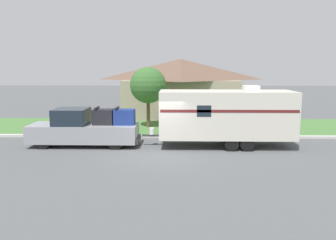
% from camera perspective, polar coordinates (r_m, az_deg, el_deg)
% --- Properties ---
extents(ground_plane, '(120.00, 120.00, 0.00)m').
position_cam_1_polar(ground_plane, '(15.94, -1.65, -5.91)').
color(ground_plane, '#515456').
extents(curb_strip, '(80.00, 0.30, 0.14)m').
position_cam_1_polar(curb_strip, '(19.57, -1.07, -2.86)').
color(curb_strip, beige).
rests_on(curb_strip, ground_plane).
extents(lawn_strip, '(80.00, 7.00, 0.03)m').
position_cam_1_polar(lawn_strip, '(23.16, -0.69, -1.11)').
color(lawn_strip, '#477538').
rests_on(lawn_strip, ground_plane).
extents(house_across_street, '(10.17, 7.66, 4.87)m').
position_cam_1_polar(house_across_street, '(28.86, 2.18, 5.93)').
color(house_across_street, gray).
rests_on(house_across_street, ground_plane).
extents(pickup_truck, '(5.80, 1.91, 2.08)m').
position_cam_1_polar(pickup_truck, '(17.98, -14.26, -1.48)').
color(pickup_truck, black).
rests_on(pickup_truck, ground_plane).
extents(travel_trailer, '(7.89, 2.30, 3.22)m').
position_cam_1_polar(travel_trailer, '(17.39, 10.07, 1.00)').
color(travel_trailer, black).
rests_on(travel_trailer, ground_plane).
extents(mailbox, '(0.48, 0.20, 1.24)m').
position_cam_1_polar(mailbox, '(20.28, 5.43, 0.07)').
color(mailbox, brown).
rests_on(mailbox, ground_plane).
extents(tree_in_yard, '(2.49, 2.49, 4.18)m').
position_cam_1_polar(tree_in_yard, '(22.57, -3.50, 6.04)').
color(tree_in_yard, brown).
rests_on(tree_in_yard, ground_plane).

